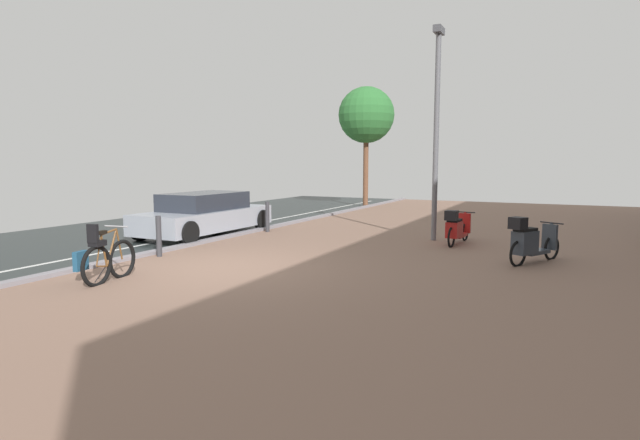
# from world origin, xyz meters

# --- Properties ---
(ground) EXTENTS (21.00, 40.00, 0.13)m
(ground) POSITION_xyz_m (1.43, 0.00, -0.02)
(ground) COLOR #232A2A
(bicycle_foreground) EXTENTS (0.58, 1.39, 1.10)m
(bicycle_foreground) POSITION_xyz_m (-1.16, -1.84, 0.39)
(bicycle_foreground) COLOR black
(bicycle_foreground) RESTS_ON ground
(scooter_near) EXTENTS (1.01, 1.62, 1.03)m
(scooter_near) POSITION_xyz_m (5.44, 3.18, 0.46)
(scooter_near) COLOR black
(scooter_near) RESTS_ON ground
(scooter_mid) EXTENTS (0.52, 1.80, 0.94)m
(scooter_mid) POSITION_xyz_m (3.59, 4.97, 0.43)
(scooter_mid) COLOR black
(scooter_mid) RESTS_ON ground
(parked_car_near) EXTENTS (1.89, 4.43, 1.23)m
(parked_car_near) POSITION_xyz_m (-3.37, 3.58, 0.59)
(parked_car_near) COLOR #9EA4B1
(parked_car_near) RESTS_ON ground
(lamp_post) EXTENTS (0.20, 0.52, 5.60)m
(lamp_post) POSITION_xyz_m (2.88, 5.49, 3.12)
(lamp_post) COLOR slate
(lamp_post) RESTS_ON ground
(street_tree) EXTENTS (2.64, 2.64, 5.65)m
(street_tree) POSITION_xyz_m (-2.62, 14.52, 4.30)
(street_tree) COLOR brown
(street_tree) RESTS_ON ground
(bollard_near) EXTENTS (0.12, 0.12, 0.92)m
(bollard_near) POSITION_xyz_m (-2.05, 0.37, 0.46)
(bollard_near) COLOR #38383D
(bollard_near) RESTS_ON ground
(bollard_far) EXTENTS (0.12, 0.12, 0.92)m
(bollard_far) POSITION_xyz_m (-2.05, 4.88, 0.46)
(bollard_far) COLOR #38383D
(bollard_far) RESTS_ON ground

